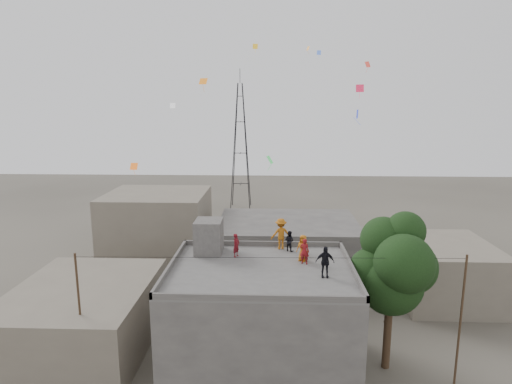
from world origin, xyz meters
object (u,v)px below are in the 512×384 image
(person_red_adult, at_px, (304,251))
(person_dark_adult, at_px, (325,262))
(transmission_tower, at_px, (240,146))
(stair_head_box, at_px, (209,236))
(tree, at_px, (394,267))

(person_red_adult, bearing_deg, person_dark_adult, 132.91)
(person_dark_adult, bearing_deg, person_red_adult, 116.03)
(person_red_adult, bearing_deg, transmission_tower, -63.76)
(stair_head_box, height_order, transmission_tower, transmission_tower)
(stair_head_box, bearing_deg, tree, -10.74)
(stair_head_box, bearing_deg, transmission_tower, 91.23)
(stair_head_box, height_order, tree, tree)
(person_dark_adult, bearing_deg, stair_head_box, 151.11)
(transmission_tower, bearing_deg, person_red_adult, -80.68)
(tree, bearing_deg, transmission_tower, 106.09)
(tree, relative_size, person_dark_adult, 5.53)
(tree, height_order, transmission_tower, transmission_tower)
(stair_head_box, height_order, person_red_adult, stair_head_box)
(tree, height_order, person_red_adult, tree)
(stair_head_box, relative_size, tree, 0.22)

